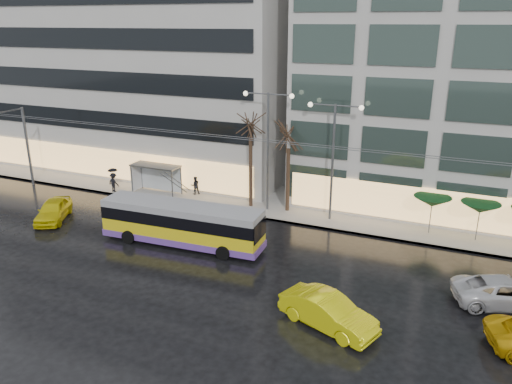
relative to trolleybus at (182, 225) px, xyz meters
The scene contains 19 objects.
ground 3.31m from the trolleybus, 73.76° to the right, with size 140.00×140.00×0.00m, color black.
sidewalk 11.54m from the trolleybus, 75.66° to the left, with size 80.00×10.00×0.15m, color gray.
kerb 6.91m from the trolleybus, 65.25° to the left, with size 80.00×0.10×0.15m, color slate.
building_left 24.19m from the trolleybus, 133.25° to the left, with size 34.00×14.00×22.00m, color #AAA7A2.
trolleybus is the anchor object (origin of this frame).
catenary 6.10m from the trolleybus, 69.96° to the left, with size 42.24×5.12×7.00m.
bus_shelter 10.86m from the trolleybus, 134.04° to the left, with size 4.20×1.60×2.51m.
street_lamp_near 9.59m from the trolleybus, 70.25° to the left, with size 3.96×0.36×9.03m.
street_lamp_far 11.95m from the trolleybus, 45.26° to the left, with size 3.96×0.36×8.53m.
tree_a 10.01m from the trolleybus, 80.61° to the left, with size 3.20×3.20×8.40m.
tree_b 10.64m from the trolleybus, 62.42° to the left, with size 3.20×3.20×7.70m.
parasol_a 16.95m from the trolleybus, 28.66° to the left, with size 2.50×2.50×2.65m.
parasol_b 19.63m from the trolleybus, 24.45° to the left, with size 2.50×2.50×2.65m.
taxi_a 11.05m from the trolleybus, behind, with size 1.83×4.56×1.55m, color #D3C30B.
taxi_b 12.59m from the trolleybus, 25.10° to the right, with size 1.73×4.95×1.63m, color yellow.
sedan_silver 19.37m from the trolleybus, ahead, with size 2.45×5.32×1.48m, color silver.
pedestrian_a 10.76m from the trolleybus, 127.00° to the left, with size 1.02×1.04×2.19m.
pedestrian_b 9.70m from the trolleybus, 115.00° to the left, with size 0.95×0.93×1.54m.
pedestrian_c 12.66m from the trolleybus, 148.73° to the left, with size 1.15×0.93×2.11m.
Camera 1 is at (15.64, -22.91, 14.09)m, focal length 35.00 mm.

